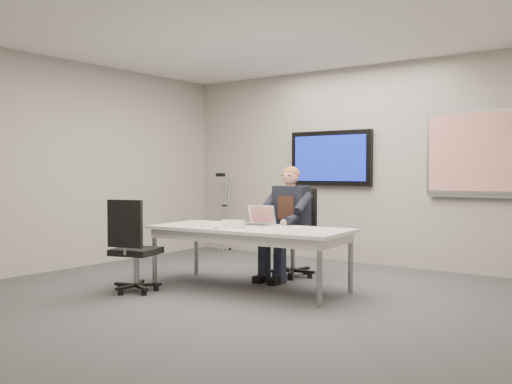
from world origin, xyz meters
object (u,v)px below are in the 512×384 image
Objects in this scene: office_chair_near at (134,264)px; seated_person at (284,234)px; laptop at (258,221)px; conference_table at (249,234)px; office_chair_far at (294,249)px.

seated_person is at bearing -134.54° from office_chair_near.
conference_table is at bearing -89.98° from laptop.
office_chair_far is 0.33m from seated_person.
office_chair_near is at bearing -120.97° from seated_person.
office_chair_near is 2.81× the size of laptop.
office_chair_far reaches higher than conference_table.
conference_table is 0.25m from laptop.
laptop is at bearing -95.79° from seated_person.
conference_table is 2.28× the size of office_chair_near.
laptop is (-0.03, -0.49, 0.19)m from seated_person.
office_chair_far is 2.04m from office_chair_near.
seated_person reaches higher than laptop.
laptop is (-0.04, 0.20, 0.14)m from conference_table.
office_chair_near is at bearing -138.99° from conference_table.
seated_person is at bearing -96.46° from office_chair_far.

